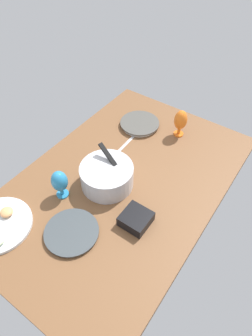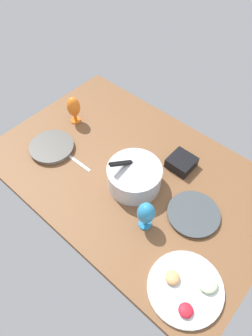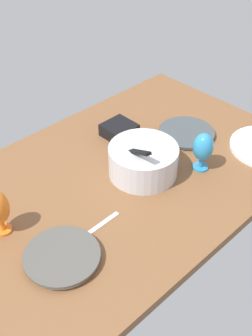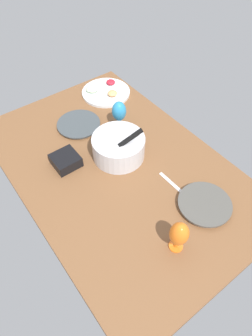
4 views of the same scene
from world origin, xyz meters
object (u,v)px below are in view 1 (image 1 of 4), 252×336
(dinner_plate_right, at_px, (140,124))
(square_bowl_black, at_px, (136,219))
(hurricane_glass_blue, at_px, (60,182))
(dinner_plate_left, at_px, (71,232))
(hurricane_glass_orange, at_px, (181,121))
(mixing_bowl, at_px, (107,175))

(dinner_plate_right, bearing_deg, square_bowl_black, -148.06)
(hurricane_glass_blue, bearing_deg, dinner_plate_left, -126.75)
(dinner_plate_left, distance_m, square_bowl_black, 0.32)
(hurricane_glass_orange, distance_m, square_bowl_black, 0.74)
(dinner_plate_right, height_order, mixing_bowl, mixing_bowl)
(hurricane_glass_blue, xyz_separation_m, square_bowl_black, (0.08, -0.42, -0.07))
(dinner_plate_right, xyz_separation_m, square_bowl_black, (-0.65, -0.41, 0.02))
(hurricane_glass_blue, bearing_deg, hurricane_glass_orange, -18.86)
(dinner_plate_right, distance_m, square_bowl_black, 0.77)
(dinner_plate_left, xyz_separation_m, hurricane_glass_blue, (0.15, 0.20, 0.10))
(mixing_bowl, bearing_deg, hurricane_glass_orange, -11.62)
(dinner_plate_right, distance_m, hurricane_glass_blue, 0.74)
(hurricane_glass_blue, relative_size, square_bowl_black, 1.27)
(dinner_plate_left, xyz_separation_m, mixing_bowl, (0.35, 0.05, 0.06))
(hurricane_glass_orange, height_order, square_bowl_black, hurricane_glass_orange)
(dinner_plate_right, xyz_separation_m, hurricane_glass_blue, (-0.74, 0.02, 0.09))
(dinner_plate_left, relative_size, hurricane_glass_orange, 1.43)
(hurricane_glass_orange, distance_m, hurricane_glass_blue, 0.85)
(mixing_bowl, distance_m, square_bowl_black, 0.30)
(dinner_plate_left, bearing_deg, hurricane_glass_blue, 53.25)
(square_bowl_black, bearing_deg, dinner_plate_right, 31.94)
(dinner_plate_right, relative_size, square_bowl_black, 1.89)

